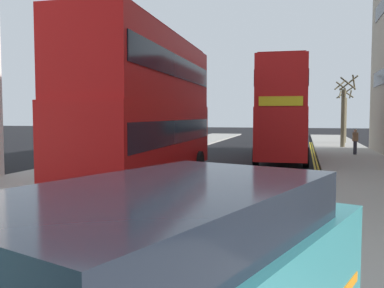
% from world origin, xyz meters
% --- Properties ---
extents(sidewalk_right, '(4.00, 80.00, 0.14)m').
position_xyz_m(sidewalk_right, '(6.50, 16.00, 0.07)').
color(sidewalk_right, '#9E9991').
rests_on(sidewalk_right, ground).
extents(sidewalk_left, '(4.00, 80.00, 0.14)m').
position_xyz_m(sidewalk_left, '(-6.50, 16.00, 0.07)').
color(sidewalk_left, '#9E9991').
rests_on(sidewalk_left, ground).
extents(kerb_line_outer, '(0.10, 56.00, 0.01)m').
position_xyz_m(kerb_line_outer, '(4.40, 14.00, 0.00)').
color(kerb_line_outer, yellow).
rests_on(kerb_line_outer, ground).
extents(kerb_line_inner, '(0.10, 56.00, 0.01)m').
position_xyz_m(kerb_line_inner, '(4.24, 14.00, 0.00)').
color(kerb_line_inner, yellow).
rests_on(kerb_line_inner, ground).
extents(double_decker_bus_away, '(3.04, 10.88, 5.64)m').
position_xyz_m(double_decker_bus_away, '(-2.01, 13.96, 3.03)').
color(double_decker_bus_away, '#B20F0F').
rests_on(double_decker_bus_away, ground).
extents(double_decker_bus_oncoming, '(3.07, 10.88, 5.64)m').
position_xyz_m(double_decker_bus_oncoming, '(2.42, 24.35, 3.03)').
color(double_decker_bus_oncoming, red).
rests_on(double_decker_bus_oncoming, ground).
extents(pedestrian_far, '(0.34, 0.22, 1.62)m').
position_xyz_m(pedestrian_far, '(6.85, 27.77, 0.99)').
color(pedestrian_far, '#2D2D38').
rests_on(pedestrian_far, sidewalk_right).
extents(street_tree_near, '(1.84, 2.03, 5.65)m').
position_xyz_m(street_tree_near, '(6.69, 34.34, 2.83)').
color(street_tree_near, '#6B6047').
rests_on(street_tree_near, sidewalk_right).
extents(street_tree_mid, '(1.50, 1.52, 5.13)m').
position_xyz_m(street_tree_mid, '(7.24, 39.86, 2.51)').
color(street_tree_mid, '#6B6047').
rests_on(street_tree_mid, sidewalk_right).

